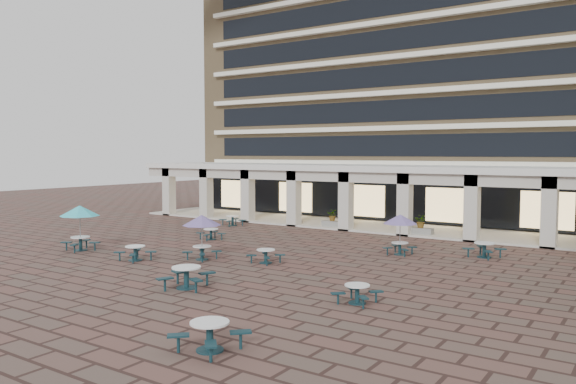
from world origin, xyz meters
name	(u,v)px	position (x,y,z in m)	size (l,w,h in m)	color
ground	(262,264)	(0.00, 0.00, 0.00)	(120.00, 120.00, 0.00)	brown
apartment_building	(443,65)	(0.00, 25.47, 12.60)	(40.00, 15.50, 25.20)	#9E8159
retail_arcade	(390,186)	(0.00, 14.80, 3.00)	(42.00, 6.60, 4.40)	white
picnic_table_1	(135,252)	(-5.58, -2.85, 0.43)	(1.71, 1.71, 0.72)	#14333C
picnic_table_2	(210,333)	(5.91, -10.23, 0.47)	(1.81, 1.81, 0.80)	#14333C
picnic_table_3	(357,292)	(7.01, -3.81, 0.40)	(1.51, 1.51, 0.67)	#14333C
picnic_table_4	(80,213)	(-10.25, -2.59, 2.06)	(2.10, 2.10, 2.42)	#14333C
picnic_table_5	(186,275)	(0.50, -5.55, 0.51)	(2.32, 2.32, 0.85)	#14333C
picnic_table_6	(202,222)	(-3.03, -0.85, 1.87)	(1.90, 1.90, 2.20)	#14333C
picnic_table_8	(211,233)	(-6.98, 4.21, 0.40)	(1.82, 1.82, 0.66)	#14333C
picnic_table_10	(266,255)	(0.09, 0.21, 0.40)	(1.57, 1.57, 0.66)	#14333C
picnic_table_11	(400,221)	(4.53, 5.87, 1.77)	(1.80, 1.80, 2.08)	#14333C
picnic_table_12	(233,220)	(-10.07, 10.00, 0.43)	(1.98, 1.98, 0.72)	#14333C
picnic_table_13	(484,249)	(8.36, 7.53, 0.45)	(2.00, 2.00, 0.76)	#14333C
planter_left	(333,220)	(-3.41, 12.90, 0.56)	(1.50, 0.80, 1.33)	gray
planter_right	(421,227)	(3.02, 12.90, 0.58)	(1.50, 0.69, 1.35)	gray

